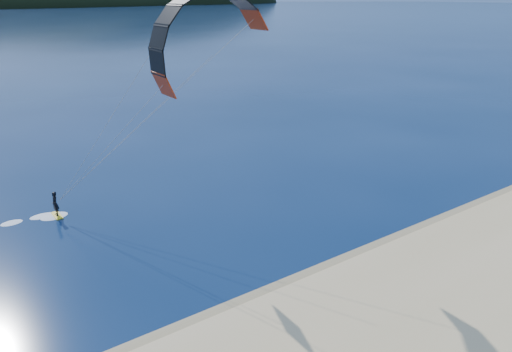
{
  "coord_description": "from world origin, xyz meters",
  "views": [
    {
      "loc": [
        -10.93,
        -12.7,
        15.77
      ],
      "look_at": [
        4.8,
        10.0,
        5.0
      ],
      "focal_mm": 32.91,
      "sensor_mm": 36.0,
      "label": 1
    }
  ],
  "objects": [
    {
      "name": "wet_sand",
      "position": [
        0.0,
        4.5,
        0.05
      ],
      "size": [
        220.0,
        2.5,
        0.1
      ],
      "color": "#938156",
      "rests_on": "ground"
    },
    {
      "name": "kitesurfer_near",
      "position": [
        4.7,
        15.78,
        11.56
      ],
      "size": [
        25.52,
        9.79,
        17.09
      ],
      "color": "yellow",
      "rests_on": "ground"
    }
  ]
}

